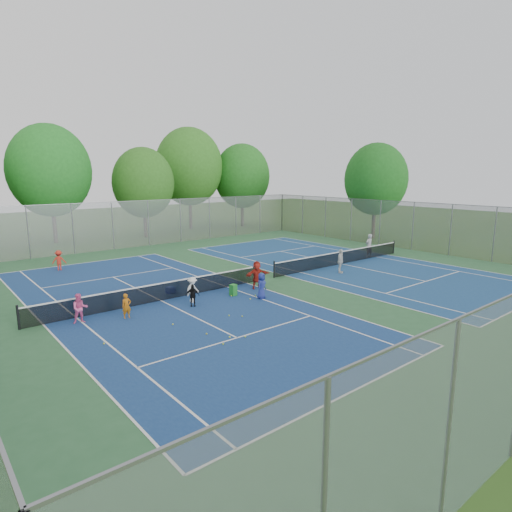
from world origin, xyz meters
The scene contains 35 objects.
ground centered at (0.00, 0.00, 0.00)m, with size 120.00×120.00×0.00m, color #2A4D18.
court_pad centered at (0.00, 0.00, 0.01)m, with size 32.00×32.00×0.01m, color #2D5F37.
court_left centered at (-7.00, 0.00, 0.02)m, with size 10.97×23.77×0.01m, color navy.
court_right centered at (7.00, 0.00, 0.02)m, with size 10.97×23.77×0.01m, color navy.
net_left centered at (-7.00, 0.00, 0.46)m, with size 12.87×0.10×0.91m, color black.
net_right centered at (7.00, 0.00, 0.46)m, with size 12.87×0.10×0.91m, color black.
fence_north centered at (0.00, 16.00, 2.00)m, with size 32.00×0.10×4.00m, color gray.
fence_east centered at (16.00, 0.00, 2.00)m, with size 32.00×0.10×4.00m, color gray.
tree_nl centered at (-6.00, 23.00, 6.54)m, with size 7.20×7.20×10.69m.
tree_nc centered at (2.00, 21.00, 5.39)m, with size 6.00×6.00×8.85m.
tree_nr centered at (9.00, 24.00, 7.04)m, with size 7.60×7.60×11.42m.
tree_ne centered at (15.00, 22.00, 5.97)m, with size 6.60×6.60×9.77m.
tree_side_e centered at (19.00, 6.00, 5.74)m, with size 6.00×6.00×9.20m.
ball_crate centered at (-5.95, 0.97, 0.17)m, with size 0.40×0.40×0.34m, color blue.
ball_hopper centered at (-3.62, -1.55, 0.30)m, with size 0.31×0.31×0.61m, color green.
student_a centered at (-9.37, -1.42, 0.56)m, with size 0.41×0.27×1.12m, color #C26912.
student_b centered at (-11.15, -0.75, 0.65)m, with size 0.63×0.49×1.30m, color pink.
student_c centered at (-5.87, -1.20, 0.64)m, with size 0.83×0.48×1.29m, color white.
student_d centered at (-6.22, -1.78, 0.55)m, with size 0.64×0.27×1.10m, color black.
student_e centered at (-2.81, -2.88, 0.68)m, with size 0.66×0.43×1.35m, color navy.
student_f centered at (-1.76, -1.24, 0.78)m, with size 1.45×0.46×1.56m, color #A52217.
child_far_baseline centered at (-9.00, 10.54, 0.67)m, with size 0.87×0.50×1.34m, color red.
instructor centered at (10.60, 0.36, 0.90)m, with size 0.65×0.43×1.79m, color #98989A.
teen_court_b centered at (4.77, -1.72, 0.78)m, with size 0.91×0.38×1.56m, color silver.
tennis_ball_0 centered at (-5.35, -4.57, 0.03)m, with size 0.07×0.07×0.07m, color #B4CA2F.
tennis_ball_1 centered at (-6.73, -6.57, 0.03)m, with size 0.07×0.07×0.07m, color #B6DF34.
tennis_ball_2 centered at (-8.25, -3.53, 0.03)m, with size 0.07×0.07×0.07m, color #D2E435.
tennis_ball_3 centered at (-5.74, -4.11, 0.03)m, with size 0.07×0.07×0.07m, color #BCE535.
tennis_ball_4 centered at (-7.73, -5.35, 0.03)m, with size 0.07×0.07×0.07m, color gold.
tennis_ball_5 centered at (-7.81, -6.61, 0.03)m, with size 0.07×0.07×0.07m, color #A8CB2F.
tennis_ball_6 centered at (-7.21, -6.21, 0.03)m, with size 0.07×0.07×0.07m, color #DAF539.
tennis_ball_7 centered at (-3.40, -2.70, 0.03)m, with size 0.07×0.07×0.07m, color yellow.
tennis_ball_8 centered at (-11.26, -3.76, 0.03)m, with size 0.07×0.07×0.07m, color yellow.
tennis_ball_9 centered at (-2.79, -2.37, 0.03)m, with size 0.07×0.07×0.07m, color #A1C42D.
tennis_ball_10 centered at (-3.82, -1.65, 0.03)m, with size 0.07×0.07×0.07m, color #CAD130.
Camera 1 is at (-16.38, -19.05, 6.33)m, focal length 30.00 mm.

